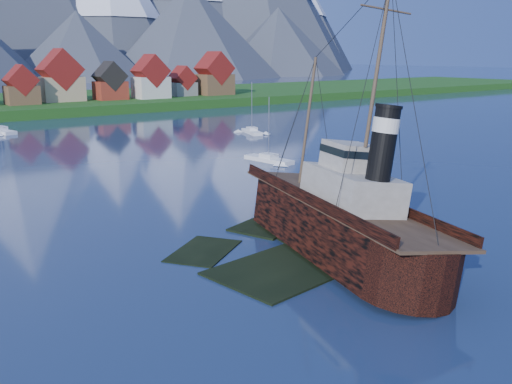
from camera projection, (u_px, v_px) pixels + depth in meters
ground at (315, 250)px, 55.61m from camera, size 1400.00×1400.00×0.00m
shoal at (313, 244)px, 58.40m from camera, size 31.71×21.24×1.14m
tugboat_wreck at (322, 216)px, 55.14m from camera, size 7.78×33.52×26.56m
sailboat_d at (252, 132)px, 136.05m from camera, size 4.95×9.55×12.67m
sailboat_e at (0, 132)px, 136.93m from camera, size 5.32×11.84×13.32m
sailboat_f at (269, 160)px, 100.70m from camera, size 3.94×10.32×11.87m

